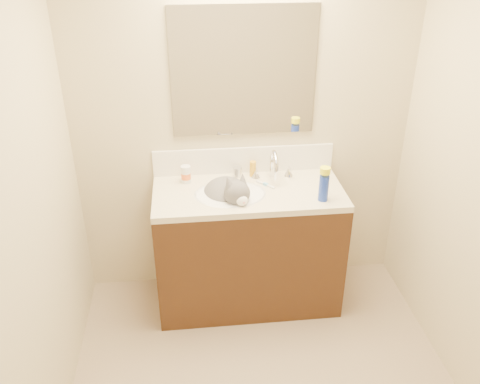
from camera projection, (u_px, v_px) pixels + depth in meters
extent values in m
cube|color=#C5B592|center=(244.00, 117.00, 3.25)|extent=(2.20, 0.04, 2.50)
cube|color=#C5B592|center=(10.00, 234.00, 2.05)|extent=(0.04, 2.50, 2.50)
cube|color=#392010|center=(248.00, 249.00, 3.41)|extent=(1.20, 0.55, 0.82)
cube|color=beige|center=(249.00, 193.00, 3.20)|extent=(1.20, 0.55, 0.04)
ellipsoid|color=white|center=(230.00, 204.00, 3.19)|extent=(0.45, 0.36, 0.14)
cylinder|color=silver|center=(272.00, 169.00, 3.34)|extent=(0.04, 0.04, 0.11)
torus|color=silver|center=(274.00, 165.00, 3.26)|extent=(0.03, 0.20, 0.20)
cylinder|color=silver|center=(276.00, 175.00, 3.20)|extent=(0.03, 0.03, 0.06)
cone|color=silver|center=(256.00, 173.00, 3.34)|extent=(0.06, 0.06, 0.06)
cone|color=silver|center=(289.00, 171.00, 3.36)|extent=(0.06, 0.06, 0.06)
ellipsoid|color=#565456|center=(226.00, 196.00, 3.22)|extent=(0.40, 0.43, 0.22)
ellipsoid|color=#565456|center=(237.00, 193.00, 3.05)|extent=(0.20, 0.19, 0.15)
ellipsoid|color=#565456|center=(232.00, 193.00, 3.12)|extent=(0.15, 0.15, 0.14)
cone|color=#565456|center=(229.00, 183.00, 3.01)|extent=(0.09, 0.09, 0.10)
cone|color=#565456|center=(243.00, 179.00, 3.05)|extent=(0.09, 0.10, 0.10)
ellipsoid|color=white|center=(242.00, 201.00, 3.01)|extent=(0.09, 0.08, 0.06)
ellipsoid|color=white|center=(234.00, 203.00, 3.13)|extent=(0.13, 0.11, 0.13)
sphere|color=pink|center=(244.00, 203.00, 2.99)|extent=(0.02, 0.02, 0.02)
cylinder|color=#565456|center=(247.00, 201.00, 3.30)|extent=(0.17, 0.22, 0.04)
cube|color=white|center=(244.00, 160.00, 3.38)|extent=(1.20, 0.02, 0.18)
cube|color=white|center=(244.00, 72.00, 3.10)|extent=(0.90, 0.02, 0.80)
cylinder|color=silver|center=(186.00, 174.00, 3.27)|extent=(0.07, 0.07, 0.11)
cylinder|color=orange|center=(186.00, 176.00, 3.27)|extent=(0.07, 0.07, 0.04)
cylinder|color=#B7B7BC|center=(237.00, 172.00, 3.35)|extent=(0.06, 0.06, 0.07)
cylinder|color=gold|center=(253.00, 169.00, 3.35)|extent=(0.05, 0.05, 0.11)
cube|color=silver|center=(266.00, 185.00, 3.25)|extent=(0.11, 0.12, 0.01)
cube|color=#6FBBEC|center=(266.00, 184.00, 3.25)|extent=(0.03, 0.03, 0.02)
cylinder|color=#1933B0|center=(324.00, 188.00, 3.05)|extent=(0.08, 0.08, 0.16)
cylinder|color=#FAFD1A|center=(325.00, 170.00, 2.99)|extent=(0.08, 0.08, 0.04)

